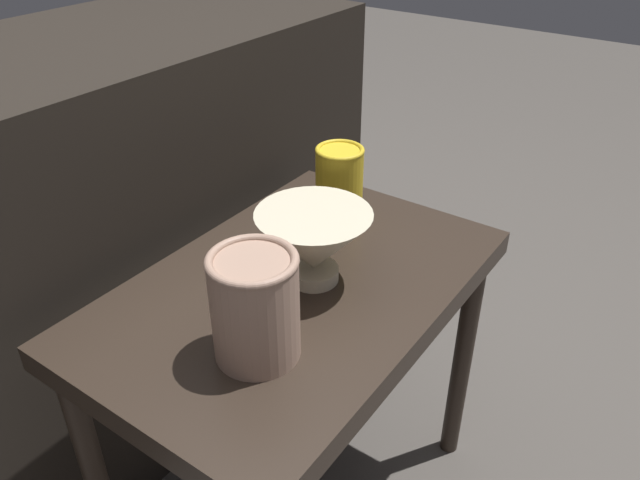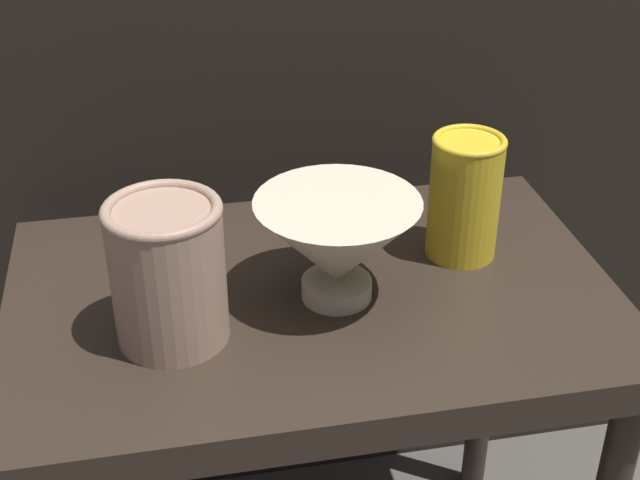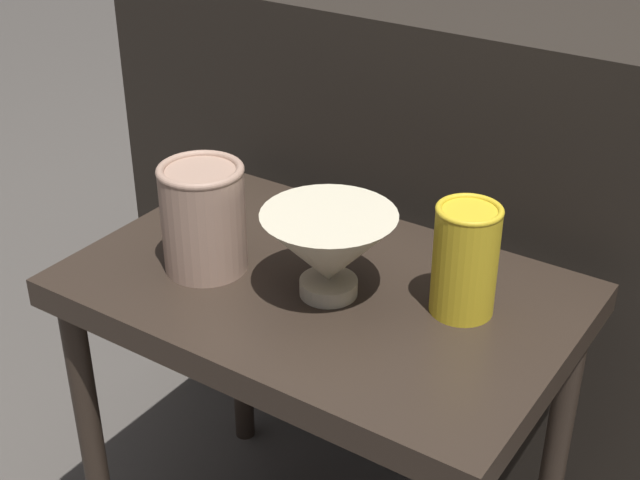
{
  "view_description": "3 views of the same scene",
  "coord_description": "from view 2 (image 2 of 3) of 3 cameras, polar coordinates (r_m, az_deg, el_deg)",
  "views": [
    {
      "loc": [
        -0.6,
        -0.47,
        1.09
      ],
      "look_at": [
        0.01,
        -0.04,
        0.62
      ],
      "focal_mm": 35.0,
      "sensor_mm": 36.0,
      "label": 1
    },
    {
      "loc": [
        -0.15,
        -0.78,
        1.07
      ],
      "look_at": [
        0.0,
        -0.04,
        0.62
      ],
      "focal_mm": 50.0,
      "sensor_mm": 36.0,
      "label": 2
    },
    {
      "loc": [
        0.55,
        -0.83,
        1.15
      ],
      "look_at": [
        -0.01,
        0.01,
        0.59
      ],
      "focal_mm": 50.0,
      "sensor_mm": 36.0,
      "label": 3
    }
  ],
  "objects": [
    {
      "name": "table",
      "position": [
        1.0,
        -0.48,
        -6.5
      ],
      "size": [
        0.65,
        0.42,
        0.53
      ],
      "color": "#2D231C",
      "rests_on": "ground_plane"
    },
    {
      "name": "couch_backdrop",
      "position": [
        1.47,
        -4.22,
        3.7
      ],
      "size": [
        1.22,
        0.5,
        0.81
      ],
      "color": "black",
      "rests_on": "ground_plane"
    },
    {
      "name": "bowl",
      "position": [
        0.92,
        1.11,
        -0.24
      ],
      "size": [
        0.17,
        0.17,
        0.11
      ],
      "color": "beige",
      "rests_on": "table"
    },
    {
      "name": "vase_textured_left",
      "position": [
        0.87,
        -9.72,
        -1.93
      ],
      "size": [
        0.11,
        0.11,
        0.15
      ],
      "color": "tan",
      "rests_on": "table"
    },
    {
      "name": "vase_colorful_right",
      "position": [
        1.0,
        9.24,
        2.83
      ],
      "size": [
        0.08,
        0.08,
        0.14
      ],
      "color": "gold",
      "rests_on": "table"
    }
  ]
}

